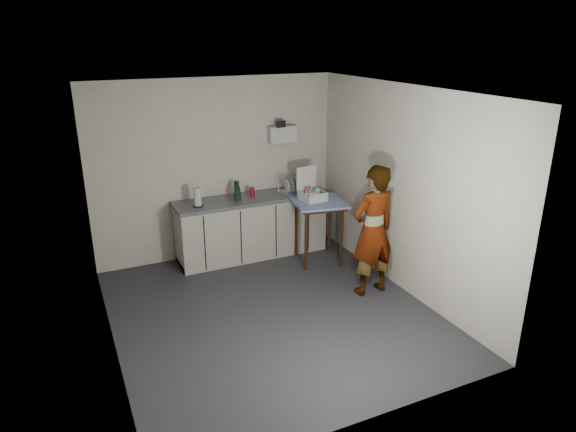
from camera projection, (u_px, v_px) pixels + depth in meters
name	position (u px, v px, depth m)	size (l,w,h in m)	color
ground	(272.00, 313.00, 6.15)	(4.00, 4.00, 0.00)	#29282E
wall_back	(217.00, 169.00, 7.41)	(3.60, 0.02, 2.60)	beige
wall_right	(402.00, 191.00, 6.41)	(0.02, 4.00, 2.60)	beige
wall_left	(102.00, 236.00, 5.00)	(0.02, 4.00, 2.60)	beige
ceiling	(269.00, 92.00, 5.27)	(3.60, 4.00, 0.01)	white
kitchen_counter	(252.00, 228.00, 7.61)	(2.24, 0.62, 0.91)	black
wall_shelf	(282.00, 134.00, 7.59)	(0.42, 0.18, 0.37)	silver
side_table	(319.00, 209.00, 7.29)	(0.82, 0.82, 0.92)	#3E1D0E
standing_man	(373.00, 231.00, 6.37)	(0.62, 0.40, 1.68)	#B2A593
soap_bottle	(237.00, 191.00, 7.28)	(0.10, 0.11, 0.27)	black
soda_can	(252.00, 192.00, 7.47)	(0.07, 0.07, 0.13)	red
dark_bottle	(237.00, 190.00, 7.36)	(0.07, 0.07, 0.26)	black
paper_towel	(197.00, 198.00, 7.02)	(0.15, 0.15, 0.26)	black
dish_rack	(292.00, 189.00, 7.65)	(0.38, 0.28, 0.27)	silver
bakery_box	(312.00, 193.00, 7.28)	(0.35, 0.36, 0.46)	silver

